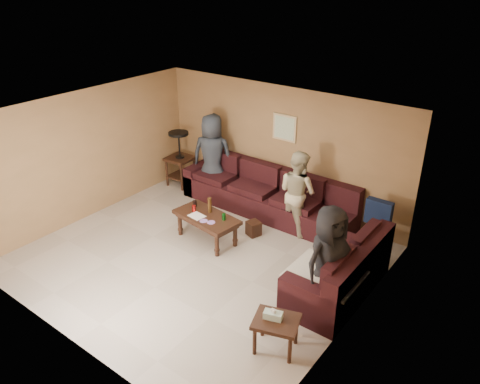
{
  "coord_description": "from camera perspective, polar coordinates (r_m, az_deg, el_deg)",
  "views": [
    {
      "loc": [
        4.62,
        -4.93,
        4.57
      ],
      "look_at": [
        0.25,
        0.85,
        1.0
      ],
      "focal_mm": 35.0,
      "sensor_mm": 36.0,
      "label": 1
    }
  ],
  "objects": [
    {
      "name": "coffee_table",
      "position": [
        8.41,
        -4.09,
        -3.34
      ],
      "size": [
        1.29,
        0.76,
        0.79
      ],
      "rotation": [
        0.0,
        0.0,
        -0.13
      ],
      "color": "#331B11",
      "rests_on": "ground"
    },
    {
      "name": "end_table_left",
      "position": [
        10.52,
        -7.33,
        4.17
      ],
      "size": [
        0.57,
        0.57,
        1.25
      ],
      "rotation": [
        0.0,
        0.0,
        0.04
      ],
      "color": "#331B11",
      "rests_on": "ground"
    },
    {
      "name": "sectional_sofa",
      "position": [
        8.61,
        5.69,
        -3.46
      ],
      "size": [
        4.65,
        2.9,
        0.97
      ],
      "color": "black",
      "rests_on": "ground"
    },
    {
      "name": "person_left",
      "position": [
        9.91,
        -3.38,
        4.45
      ],
      "size": [
        1.03,
        0.88,
        1.8
      ],
      "primitive_type": "imported",
      "rotation": [
        0.0,
        0.0,
        3.56
      ],
      "color": "#2B313C",
      "rests_on": "ground"
    },
    {
      "name": "person_right",
      "position": [
        6.73,
        10.67,
        -8.11
      ],
      "size": [
        0.74,
        0.93,
        1.65
      ],
      "primitive_type": "imported",
      "rotation": [
        0.0,
        0.0,
        1.27
      ],
      "color": "black",
      "rests_on": "ground"
    },
    {
      "name": "waste_bin",
      "position": [
        8.69,
        1.67,
        -4.45
      ],
      "size": [
        0.29,
        0.29,
        0.27
      ],
      "primitive_type": "cube",
      "rotation": [
        0.0,
        0.0,
        -0.34
      ],
      "color": "#331B11",
      "rests_on": "ground"
    },
    {
      "name": "person_middle",
      "position": [
        8.6,
        7.02,
        0.0
      ],
      "size": [
        0.9,
        0.77,
        1.59
      ],
      "primitive_type": "imported",
      "rotation": [
        0.0,
        0.0,
        2.9
      ],
      "color": "#C6B993",
      "rests_on": "ground"
    },
    {
      "name": "side_table_right",
      "position": [
        6.23,
        4.38,
        -15.72
      ],
      "size": [
        0.7,
        0.63,
        0.62
      ],
      "rotation": [
        0.0,
        0.0,
        0.32
      ],
      "color": "#331B11",
      "rests_on": "ground"
    },
    {
      "name": "room",
      "position": [
        7.35,
        -5.56,
        2.81
      ],
      "size": [
        5.6,
        5.5,
        2.5
      ],
      "color": "#AFA294",
      "rests_on": "ground"
    },
    {
      "name": "wall_art",
      "position": [
        9.14,
        5.46,
        7.81
      ],
      "size": [
        0.52,
        0.04,
        0.52
      ],
      "color": "tan",
      "rests_on": "ground"
    }
  ]
}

